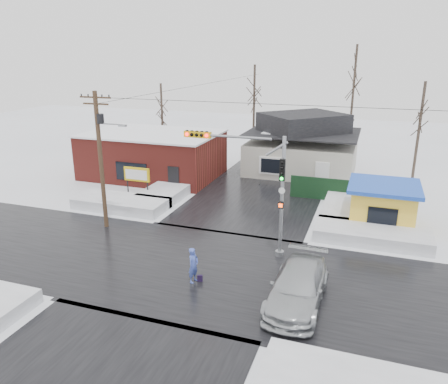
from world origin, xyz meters
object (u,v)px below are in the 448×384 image
(utility_pole, at_px, (101,153))
(marquee_sign, at_px, (137,175))
(pedestrian, at_px, (193,266))
(car, at_px, (298,287))
(traffic_signal, at_px, (255,178))
(kiosk, at_px, (383,204))

(utility_pole, distance_m, marquee_sign, 6.87)
(pedestrian, height_order, car, pedestrian)
(traffic_signal, relative_size, car, 1.19)
(traffic_signal, xyz_separation_m, utility_pole, (-10.36, 0.53, 0.57))
(marquee_sign, xyz_separation_m, car, (14.84, -11.14, -1.07))
(car, bearing_deg, marquee_sign, 143.68)
(marquee_sign, bearing_deg, car, -36.89)
(marquee_sign, distance_m, car, 18.59)
(kiosk, relative_size, car, 0.78)
(kiosk, relative_size, pedestrian, 2.47)
(pedestrian, bearing_deg, car, -80.78)
(traffic_signal, height_order, car, traffic_signal)
(marquee_sign, distance_m, kiosk, 18.51)
(car, bearing_deg, kiosk, 73.14)
(utility_pole, height_order, kiosk, utility_pole)
(utility_pole, bearing_deg, kiosk, 20.44)
(traffic_signal, height_order, kiosk, traffic_signal)
(marquee_sign, height_order, pedestrian, marquee_sign)
(utility_pole, bearing_deg, pedestrian, -30.32)
(traffic_signal, relative_size, pedestrian, 3.75)
(utility_pole, xyz_separation_m, marquee_sign, (-1.07, 5.99, -3.19))
(traffic_signal, bearing_deg, utility_pole, 177.05)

